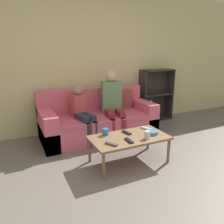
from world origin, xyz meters
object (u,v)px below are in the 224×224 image
at_px(couch, 99,121).
at_px(person_child, 82,112).
at_px(bookshelf, 153,100).
at_px(tv_remote_0, 129,140).
at_px(cup_far, 147,135).
at_px(person_adult, 112,100).
at_px(tv_remote_3, 146,128).
at_px(tv_remote_1, 127,132).
at_px(tv_remote_2, 112,144).
at_px(cup_near, 105,132).
at_px(coffee_table, 129,139).
at_px(snack_bowl, 152,132).

relative_size(couch, person_child, 2.14).
distance_m(bookshelf, tv_remote_0, 2.21).
bearing_deg(cup_far, couch, 98.09).
height_order(bookshelf, person_adult, person_adult).
height_order(person_child, tv_remote_3, person_child).
xyz_separation_m(person_adult, tv_remote_1, (-0.21, -0.90, -0.27)).
xyz_separation_m(couch, cup_far, (0.18, -1.26, 0.15)).
distance_m(bookshelf, tv_remote_2, 2.39).
bearing_deg(person_child, tv_remote_1, -76.87).
xyz_separation_m(couch, cup_near, (-0.27, -0.91, 0.15)).
xyz_separation_m(coffee_table, person_adult, (0.24, 1.03, 0.32)).
distance_m(tv_remote_2, tv_remote_3, 0.76).
bearing_deg(bookshelf, cup_near, -143.37).
relative_size(person_child, tv_remote_0, 5.46).
height_order(couch, coffee_table, couch).
bearing_deg(coffee_table, tv_remote_0, -121.17).
height_order(couch, tv_remote_1, couch).
relative_size(coffee_table, tv_remote_1, 5.99).
bearing_deg(person_adult, bookshelf, 30.05).
xyz_separation_m(tv_remote_2, tv_remote_3, (0.70, 0.28, 0.00)).
height_order(cup_near, tv_remote_1, cup_near).
distance_m(person_adult, person_child, 0.59).
distance_m(person_child, tv_remote_0, 1.15).
bearing_deg(person_child, bookshelf, 5.05).
relative_size(coffee_table, cup_far, 10.16).
height_order(couch, person_adult, person_adult).
bearing_deg(tv_remote_2, snack_bowl, -22.55).
distance_m(bookshelf, person_child, 1.85).
xyz_separation_m(tv_remote_0, tv_remote_2, (-0.25, -0.00, 0.00)).
xyz_separation_m(person_adult, tv_remote_2, (-0.57, -1.16, -0.27)).
height_order(person_adult, tv_remote_3, person_adult).
bearing_deg(person_child, snack_bowl, -66.90).
height_order(cup_far, snack_bowl, cup_far).
height_order(coffee_table, tv_remote_2, tv_remote_2).
bearing_deg(tv_remote_1, snack_bowl, -37.63).
xyz_separation_m(bookshelf, tv_remote_2, (-1.77, -1.60, -0.07)).
bearing_deg(tv_remote_0, coffee_table, 61.39).
relative_size(person_child, tv_remote_2, 5.48).
bearing_deg(person_adult, person_child, -165.22).
bearing_deg(cup_far, tv_remote_1, 118.05).
bearing_deg(tv_remote_2, bookshelf, 12.00).
bearing_deg(tv_remote_0, person_adult, 77.27).
height_order(tv_remote_2, tv_remote_3, same).
relative_size(coffee_table, tv_remote_3, 5.98).
bearing_deg(cup_far, bookshelf, 52.15).
bearing_deg(tv_remote_3, coffee_table, 179.05).
bearing_deg(tv_remote_1, person_adult, 68.90).
bearing_deg(snack_bowl, cup_far, -144.63).
height_order(coffee_table, cup_far, cup_far).
distance_m(couch, tv_remote_3, 1.03).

